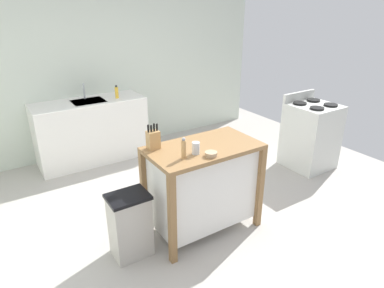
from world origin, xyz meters
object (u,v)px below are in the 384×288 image
object	(u,v)px
kitchen_island	(203,184)
bowl_ceramic_small	(211,154)
sink_faucet	(84,91)
bottle_spray_cleaner	(117,92)
stove	(310,136)
knife_block	(153,139)
drinking_cup	(196,148)
pepper_grinder	(184,149)
trash_bin	(130,225)

from	to	relation	value
kitchen_island	bowl_ceramic_small	size ratio (longest dim) A/B	9.75
sink_faucet	bottle_spray_cleaner	size ratio (longest dim) A/B	1.18
stove	knife_block	bearing A→B (deg)	-176.08
bottle_spray_cleaner	stove	bearing A→B (deg)	-40.08
drinking_cup	kitchen_island	bearing A→B (deg)	34.15
kitchen_island	drinking_cup	size ratio (longest dim) A/B	9.71
sink_faucet	bottle_spray_cleaner	bearing A→B (deg)	-29.87
sink_faucet	bottle_spray_cleaner	xyz separation A→B (m)	(0.40, -0.23, -0.02)
knife_block	pepper_grinder	world-z (taller)	knife_block
drinking_cup	bottle_spray_cleaner	size ratio (longest dim) A/B	0.60
drinking_cup	stove	world-z (taller)	drinking_cup
kitchen_island	trash_bin	world-z (taller)	kitchen_island
drinking_cup	sink_faucet	xyz separation A→B (m)	(-0.27, 2.49, 0.03)
kitchen_island	stove	bearing A→B (deg)	10.31
sink_faucet	stove	world-z (taller)	sink_faucet
stove	drinking_cup	bearing A→B (deg)	-167.78
trash_bin	stove	bearing A→B (deg)	7.07
knife_block	sink_faucet	xyz separation A→B (m)	(-0.00, 2.18, -0.00)
knife_block	sink_faucet	distance (m)	2.18
knife_block	trash_bin	size ratio (longest dim) A/B	0.38
knife_block	stove	xyz separation A→B (m)	(2.51, 0.17, -0.55)
pepper_grinder	trash_bin	bearing A→B (deg)	162.48
drinking_cup	stove	distance (m)	2.35
trash_bin	bottle_spray_cleaner	size ratio (longest dim) A/B	3.38
drinking_cup	pepper_grinder	size ratio (longest dim) A/B	0.57
bowl_ceramic_small	kitchen_island	bearing A→B (deg)	72.03
bowl_ceramic_small	pepper_grinder	xyz separation A→B (m)	(-0.23, 0.09, 0.07)
bowl_ceramic_small	drinking_cup	distance (m)	0.15
bowl_ceramic_small	pepper_grinder	size ratio (longest dim) A/B	0.57
kitchen_island	pepper_grinder	xyz separation A→B (m)	(-0.30, -0.13, 0.50)
kitchen_island	drinking_cup	distance (m)	0.50
bowl_ceramic_small	sink_faucet	xyz separation A→B (m)	(-0.35, 2.61, 0.07)
bowl_ceramic_small	sink_faucet	distance (m)	2.63
bowl_ceramic_small	pepper_grinder	bearing A→B (deg)	157.69
drinking_cup	stove	size ratio (longest dim) A/B	0.11
drinking_cup	trash_bin	size ratio (longest dim) A/B	0.18
bowl_ceramic_small	trash_bin	world-z (taller)	bowl_ceramic_small
bowl_ceramic_small	stove	size ratio (longest dim) A/B	0.11
bowl_ceramic_small	trash_bin	xyz separation A→B (m)	(-0.71, 0.25, -0.63)
kitchen_island	knife_block	bearing A→B (deg)	153.78
trash_bin	stove	world-z (taller)	stove
pepper_grinder	trash_bin	xyz separation A→B (m)	(-0.48, 0.15, -0.70)
kitchen_island	trash_bin	distance (m)	0.81
trash_bin	sink_faucet	bearing A→B (deg)	81.36
sink_faucet	knife_block	bearing A→B (deg)	-89.97
bowl_ceramic_small	drinking_cup	world-z (taller)	drinking_cup
trash_bin	bottle_spray_cleaner	world-z (taller)	bottle_spray_cleaner
drinking_cup	knife_block	bearing A→B (deg)	130.07
bowl_ceramic_small	stove	world-z (taller)	stove
trash_bin	stove	xyz separation A→B (m)	(2.87, 0.36, 0.14)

